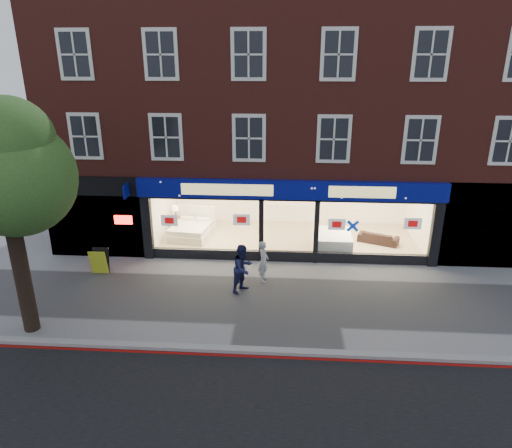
# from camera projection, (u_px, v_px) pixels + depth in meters

# --- Properties ---
(ground) EXTENTS (120.00, 120.00, 0.00)m
(ground) POSITION_uv_depth(u_px,v_px,m) (288.00, 300.00, 15.01)
(ground) COLOR gray
(ground) RESTS_ON ground
(kerb_line) EXTENTS (60.00, 0.10, 0.01)m
(kerb_line) POSITION_uv_depth(u_px,v_px,m) (287.00, 358.00, 12.10)
(kerb_line) COLOR #8C0A07
(kerb_line) RESTS_ON ground
(kerb_stone) EXTENTS (60.00, 0.25, 0.12)m
(kerb_stone) POSITION_uv_depth(u_px,v_px,m) (287.00, 352.00, 12.27)
(kerb_stone) COLOR gray
(kerb_stone) RESTS_ON ground
(showroom_floor) EXTENTS (11.00, 4.50, 0.10)m
(showroom_floor) POSITION_uv_depth(u_px,v_px,m) (288.00, 239.00, 19.91)
(showroom_floor) COLOR tan
(showroom_floor) RESTS_ON ground
(building) EXTENTS (19.00, 8.26, 10.30)m
(building) POSITION_uv_depth(u_px,v_px,m) (291.00, 78.00, 19.21)
(building) COLOR maroon
(building) RESTS_ON ground
(display_bed) EXTENTS (1.90, 2.21, 1.13)m
(display_bed) POSITION_uv_depth(u_px,v_px,m) (192.00, 229.00, 20.00)
(display_bed) COLOR silver
(display_bed) RESTS_ON showroom_floor
(bedside_table) EXTENTS (0.54, 0.54, 0.55)m
(bedside_table) POSITION_uv_depth(u_px,v_px,m) (176.00, 223.00, 20.82)
(bedside_table) COLOR brown
(bedside_table) RESTS_ON showroom_floor
(mattress_stack) EXTENTS (1.43, 1.79, 0.70)m
(mattress_stack) POSITION_uv_depth(u_px,v_px,m) (333.00, 241.00, 18.59)
(mattress_stack) COLOR white
(mattress_stack) RESTS_ON showroom_floor
(sofa) EXTENTS (1.78, 1.25, 0.48)m
(sofa) POSITION_uv_depth(u_px,v_px,m) (378.00, 237.00, 19.30)
(sofa) COLOR black
(sofa) RESTS_ON showroom_floor
(a_board) EXTENTS (0.64, 0.42, 0.96)m
(a_board) POSITION_uv_depth(u_px,v_px,m) (100.00, 261.00, 16.70)
(a_board) COLOR gold
(a_board) RESTS_ON ground
(pedestrian_grey) EXTENTS (0.36, 0.55, 1.51)m
(pedestrian_grey) POSITION_uv_depth(u_px,v_px,m) (263.00, 261.00, 16.07)
(pedestrian_grey) COLOR #ACAEB4
(pedestrian_grey) RESTS_ON ground
(pedestrian_blue) EXTENTS (1.00, 1.04, 1.69)m
(pedestrian_blue) POSITION_uv_depth(u_px,v_px,m) (243.00, 268.00, 15.31)
(pedestrian_blue) COLOR #171B42
(pedestrian_blue) RESTS_ON ground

